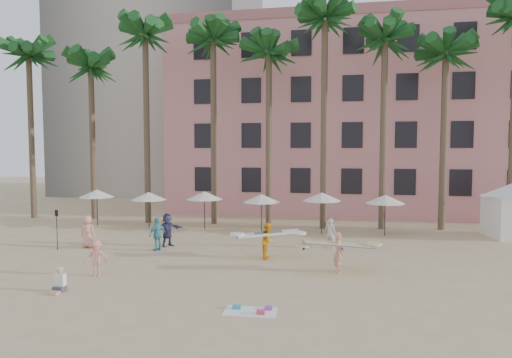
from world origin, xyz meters
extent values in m
plane|color=#D1B789|center=(0.00, 0.00, 0.00)|extent=(120.00, 120.00, 0.00)
cube|color=#DE8C87|center=(7.00, 26.00, 8.00)|extent=(35.00, 14.00, 16.00)
cylinder|color=brown|center=(-20.00, 15.00, 6.50)|extent=(0.44, 0.44, 13.00)
cylinder|color=brown|center=(-15.00, 15.50, 6.00)|extent=(0.44, 0.44, 12.00)
cylinder|color=brown|center=(-10.00, 14.50, 7.00)|extent=(0.44, 0.44, 14.00)
cylinder|color=brown|center=(-5.00, 15.00, 6.75)|extent=(0.44, 0.44, 13.50)
cylinder|color=brown|center=(-1.00, 15.50, 6.25)|extent=(0.44, 0.44, 12.50)
cylinder|color=brown|center=(3.00, 14.50, 7.25)|extent=(0.44, 0.44, 14.50)
cylinder|color=brown|center=(7.00, 15.00, 6.50)|extent=(0.44, 0.44, 13.00)
cylinder|color=brown|center=(11.00, 15.50, 6.00)|extent=(0.44, 0.44, 12.00)
cylinder|color=#332B23|center=(-13.00, 12.50, 1.25)|extent=(0.07, 0.07, 2.50)
cone|color=white|center=(-13.00, 12.50, 2.35)|extent=(2.50, 2.50, 0.55)
cylinder|color=#332B23|center=(-9.00, 12.40, 1.20)|extent=(0.07, 0.07, 2.40)
cone|color=white|center=(-9.00, 12.40, 2.25)|extent=(2.50, 2.50, 0.55)
cylinder|color=#332B23|center=(-5.00, 12.60, 1.25)|extent=(0.07, 0.07, 2.50)
cone|color=white|center=(-5.00, 12.60, 2.35)|extent=(2.50, 2.50, 0.55)
cylinder|color=#332B23|center=(-1.00, 12.50, 1.20)|extent=(0.07, 0.07, 2.40)
cone|color=white|center=(-1.00, 12.50, 2.25)|extent=(2.50, 2.50, 0.55)
cylinder|color=#332B23|center=(3.00, 12.40, 1.30)|extent=(0.07, 0.07, 2.60)
cone|color=white|center=(3.00, 12.40, 2.45)|extent=(2.50, 2.50, 0.55)
cylinder|color=#332B23|center=(7.00, 12.60, 1.25)|extent=(0.07, 0.07, 2.50)
cone|color=white|center=(7.00, 12.60, 2.35)|extent=(2.50, 2.50, 0.55)
cube|color=white|center=(1.24, -2.28, 0.01)|extent=(1.84, 1.07, 0.02)
cube|color=#2B9DBD|center=(0.73, -2.10, 0.07)|extent=(0.31, 0.26, 0.10)
cube|color=#E23F59|center=(1.64, -2.47, 0.08)|extent=(0.29, 0.23, 0.12)
cube|color=purple|center=(1.82, -1.96, 0.06)|extent=(0.27, 0.31, 0.08)
imported|color=tan|center=(4.18, 3.37, 0.91)|extent=(0.53, 0.72, 1.82)
cube|color=#D5D385|center=(4.18, 3.37, 1.27)|extent=(3.30, 1.55, 0.38)
imported|color=#FFAB1A|center=(0.63, 5.34, 0.91)|extent=(0.71, 0.90, 1.82)
cube|color=white|center=(0.63, 5.34, 1.27)|extent=(3.24, 1.62, 0.32)
imported|color=#E0977E|center=(-9.81, 5.92, 0.91)|extent=(0.92, 0.63, 1.82)
imported|color=#DB8375|center=(-6.26, 0.71, 0.80)|extent=(1.18, 0.94, 1.60)
imported|color=#313357|center=(-5.49, 7.04, 0.95)|extent=(1.47, 1.76, 1.90)
imported|color=teal|center=(-5.60, 5.90, 0.91)|extent=(0.93, 1.14, 1.82)
imported|color=beige|center=(3.67, 8.32, 0.84)|extent=(0.69, 0.53, 1.68)
cylinder|color=black|center=(-11.08, 4.98, 1.05)|extent=(0.04, 0.04, 2.10)
cube|color=black|center=(-11.08, 4.98, 2.05)|extent=(0.18, 0.03, 0.35)
cube|color=#3F3F4C|center=(-6.55, -1.53, 0.11)|extent=(0.41, 0.38, 0.22)
cube|color=tan|center=(-6.55, -1.85, 0.05)|extent=(0.36, 0.41, 0.11)
cube|color=white|center=(-6.55, -1.49, 0.46)|extent=(0.40, 0.24, 0.50)
sphere|color=tan|center=(-6.55, -1.49, 0.82)|extent=(0.22, 0.22, 0.22)
camera|label=1|loc=(4.30, -17.30, 5.66)|focal=32.00mm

